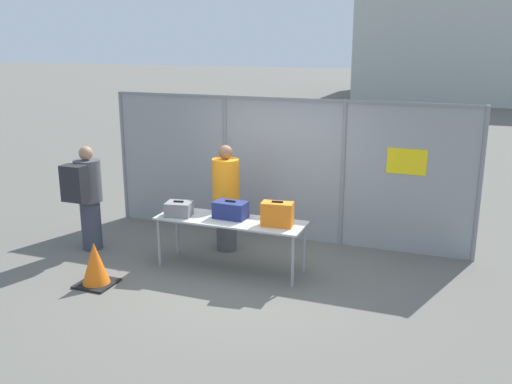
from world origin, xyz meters
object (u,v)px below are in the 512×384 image
object	(u,v)px
inspection_table	(230,223)
traffic_cone	(95,265)
suitcase_orange	(277,214)
traveler_hooded	(86,194)
suitcase_grey	(179,209)
suitcase_navy	(231,210)
utility_trailer	(349,192)
security_worker_near	(226,197)

from	to	relation	value
inspection_table	traffic_cone	world-z (taller)	inspection_table
suitcase_orange	traffic_cone	distance (m)	2.61
inspection_table	traffic_cone	bearing A→B (deg)	-142.55
traveler_hooded	traffic_cone	bearing A→B (deg)	-59.93
suitcase_grey	suitcase_navy	bearing A→B (deg)	12.47
suitcase_grey	traffic_cone	size ratio (longest dim) A/B	0.68
suitcase_navy	traffic_cone	distance (m)	2.04
inspection_table	suitcase_orange	xyz separation A→B (m)	(0.73, -0.03, 0.23)
traffic_cone	suitcase_navy	bearing A→B (deg)	39.43
inspection_table	suitcase_orange	world-z (taller)	suitcase_orange
suitcase_grey	utility_trailer	world-z (taller)	suitcase_grey
suitcase_orange	traveler_hooded	size ratio (longest dim) A/B	0.27
traveler_hooded	security_worker_near	bearing A→B (deg)	11.48
inspection_table	suitcase_navy	distance (m)	0.19
suitcase_navy	security_worker_near	xyz separation A→B (m)	(-0.36, 0.66, -0.01)
traveler_hooded	suitcase_orange	bearing A→B (deg)	-8.98
suitcase_grey	suitcase_navy	size ratio (longest dim) A/B	0.86
suitcase_orange	traffic_cone	size ratio (longest dim) A/B	0.74
inspection_table	utility_trailer	bearing A→B (deg)	74.74
security_worker_near	suitcase_grey	bearing A→B (deg)	80.16
utility_trailer	traveler_hooded	bearing A→B (deg)	-133.02
suitcase_grey	security_worker_near	bearing A→B (deg)	64.82
traveler_hooded	security_worker_near	xyz separation A→B (m)	(2.06, 0.79, -0.04)
suitcase_grey	traveler_hooded	distance (m)	1.67
inspection_table	traveler_hooded	bearing A→B (deg)	-178.60
security_worker_near	suitcase_navy	bearing A→B (deg)	134.08
suitcase_navy	suitcase_orange	distance (m)	0.76
utility_trailer	traffic_cone	distance (m)	5.41
suitcase_navy	security_worker_near	bearing A→B (deg)	118.74
traveler_hooded	utility_trailer	bearing A→B (deg)	37.41
traveler_hooded	suitcase_navy	bearing A→B (deg)	-6.57
utility_trailer	traffic_cone	size ratio (longest dim) A/B	6.22
suitcase_navy	utility_trailer	bearing A→B (deg)	74.11
suitcase_navy	utility_trailer	world-z (taller)	suitcase_navy
suitcase_orange	inspection_table	bearing A→B (deg)	177.80
security_worker_near	traffic_cone	world-z (taller)	security_worker_near
inspection_table	suitcase_navy	world-z (taller)	suitcase_navy
security_worker_near	inspection_table	bearing A→B (deg)	133.29
inspection_table	suitcase_grey	xyz separation A→B (m)	(-0.78, -0.10, 0.16)
suitcase_orange	traffic_cone	world-z (taller)	suitcase_orange
suitcase_navy	utility_trailer	distance (m)	3.73
suitcase_grey	suitcase_orange	distance (m)	1.51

